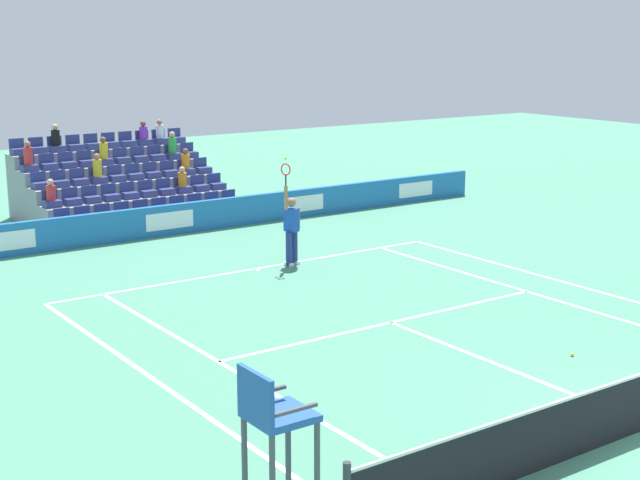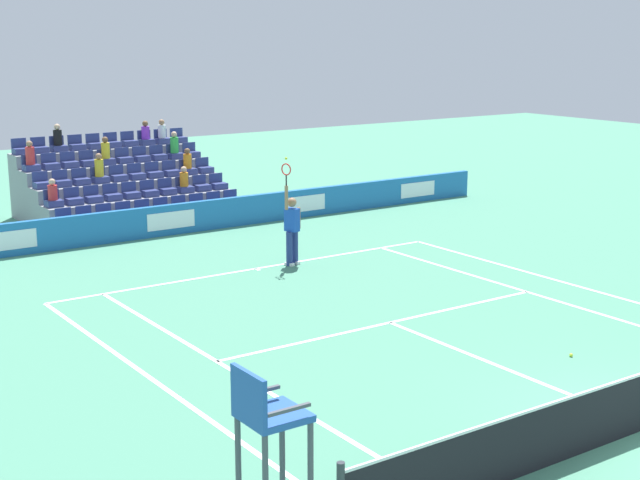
{
  "view_description": "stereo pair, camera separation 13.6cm",
  "coord_description": "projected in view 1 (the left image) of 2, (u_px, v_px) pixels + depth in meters",
  "views": [
    {
      "loc": [
        11.97,
        8.04,
        6.01
      ],
      "look_at": [
        -0.51,
        -9.71,
        1.1
      ],
      "focal_mm": 52.38,
      "sensor_mm": 36.0,
      "label": 1
    },
    {
      "loc": [
        11.86,
        8.11,
        6.01
      ],
      "look_at": [
        -0.51,
        -9.71,
        1.1
      ],
      "focal_mm": 52.38,
      "sensor_mm": 36.0,
      "label": 2
    }
  ],
  "objects": [
    {
      "name": "line_baseline",
      "position": [
        255.0,
        269.0,
        23.94
      ],
      "size": [
        10.97,
        0.1,
        0.01
      ],
      "primitive_type": "cube",
      "color": "white",
      "rests_on": "ground"
    },
    {
      "name": "line_service",
      "position": [
        391.0,
        322.0,
        19.56
      ],
      "size": [
        8.23,
        0.1,
        0.01
      ],
      "primitive_type": "cube",
      "color": "white",
      "rests_on": "ground"
    },
    {
      "name": "line_centre_service",
      "position": [
        502.0,
        366.0,
        17.01
      ],
      "size": [
        0.1,
        6.4,
        0.01
      ],
      "primitive_type": "cube",
      "color": "white",
      "rests_on": "ground"
    },
    {
      "name": "line_singles_sideline_left",
      "position": [
        231.0,
        369.0,
        16.89
      ],
      "size": [
        0.1,
        11.89,
        0.01
      ],
      "primitive_type": "cube",
      "color": "white",
      "rests_on": "ground"
    },
    {
      "name": "line_singles_sideline_right",
      "position": [
        542.0,
        296.0,
        21.5
      ],
      "size": [
        0.1,
        11.89,
        0.01
      ],
      "primitive_type": "cube",
      "color": "white",
      "rests_on": "ground"
    },
    {
      "name": "line_doubles_sideline_left",
      "position": [
        162.0,
        385.0,
        16.12
      ],
      "size": [
        0.1,
        11.89,
        0.01
      ],
      "primitive_type": "cube",
      "color": "white",
      "rests_on": "ground"
    },
    {
      "name": "line_doubles_sideline_right",
      "position": [
        581.0,
        287.0,
        22.27
      ],
      "size": [
        0.1,
        11.89,
        0.01
      ],
      "primitive_type": "cube",
      "color": "white",
      "rests_on": "ground"
    },
    {
      "name": "line_centre_mark",
      "position": [
        257.0,
        270.0,
        23.86
      ],
      "size": [
        0.1,
        0.2,
        0.01
      ],
      "primitive_type": "cube",
      "color": "white",
      "rests_on": "ground"
    },
    {
      "name": "sponsor_barrier",
      "position": [
        168.0,
        220.0,
        27.81
      ],
      "size": [
        24.08,
        0.22,
        0.91
      ],
      "color": "#1E66AD",
      "rests_on": "ground"
    },
    {
      "name": "tennis_player",
      "position": [
        291.0,
        228.0,
        24.13
      ],
      "size": [
        0.54,
        0.42,
        2.85
      ],
      "color": "navy",
      "rests_on": "ground"
    },
    {
      "name": "umpire_chair",
      "position": [
        275.0,
        436.0,
        10.54
      ],
      "size": [
        0.7,
        0.7,
        2.34
      ],
      "color": "#474C54",
      "rests_on": "ground"
    },
    {
      "name": "stadium_stand",
      "position": [
        119.0,
        191.0,
        30.58
      ],
      "size": [
        6.2,
        4.75,
        3.0
      ],
      "color": "gray",
      "rests_on": "ground"
    },
    {
      "name": "loose_tennis_ball",
      "position": [
        572.0,
        355.0,
        17.53
      ],
      "size": [
        0.07,
        0.07,
        0.07
      ],
      "primitive_type": "sphere",
      "color": "#D1E533",
      "rests_on": "ground"
    }
  ]
}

